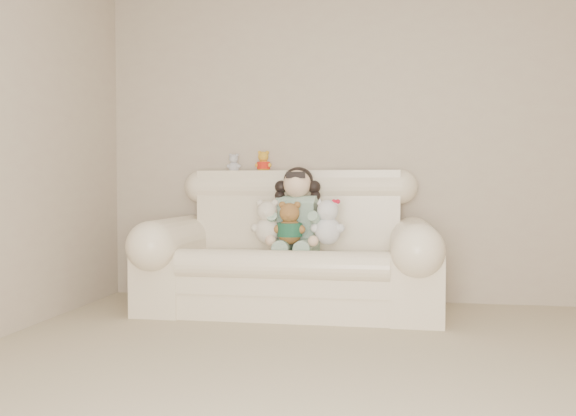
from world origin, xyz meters
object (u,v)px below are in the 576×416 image
at_px(seated_child, 297,209).
at_px(brown_teddy, 290,219).
at_px(sofa, 290,240).
at_px(cream_teddy, 267,217).
at_px(white_cat, 328,217).

relative_size(seated_child, brown_teddy, 1.83).
distance_m(sofa, cream_teddy, 0.25).
height_order(sofa, cream_teddy, sofa).
relative_size(sofa, seated_child, 3.29).
height_order(sofa, brown_teddy, sofa).
xyz_separation_m(seated_child, white_cat, (0.24, -0.18, -0.05)).
distance_m(sofa, seated_child, 0.24).
xyz_separation_m(seated_child, brown_teddy, (-0.02, -0.21, -0.06)).
xyz_separation_m(sofa, seated_child, (0.04, 0.08, 0.22)).
bearing_deg(sofa, white_cat, -19.05).
xyz_separation_m(sofa, white_cat, (0.28, -0.10, 0.17)).
xyz_separation_m(sofa, cream_teddy, (-0.15, -0.11, 0.17)).
relative_size(sofa, brown_teddy, 6.01).
relative_size(brown_teddy, cream_teddy, 0.96).
distance_m(seated_child, white_cat, 0.30).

